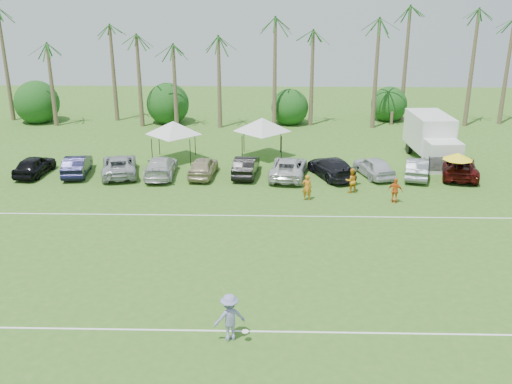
{
  "coord_description": "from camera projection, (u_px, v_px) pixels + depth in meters",
  "views": [
    {
      "loc": [
        4.09,
        -17.25,
        12.86
      ],
      "look_at": [
        3.31,
        13.74,
        1.6
      ],
      "focal_mm": 40.0,
      "sensor_mm": 36.0,
      "label": 1
    }
  ],
  "objects": [
    {
      "name": "bush_tree_3",
      "position": [
        391.0,
        104.0,
        56.34
      ],
      "size": [
        4.0,
        4.0,
        4.0
      ],
      "color": "brown",
      "rests_on": "ground"
    },
    {
      "name": "parked_car_1",
      "position": [
        77.0,
        165.0,
        40.9
      ],
      "size": [
        2.05,
        4.48,
        1.42
      ],
      "primitive_type": "imported",
      "rotation": [
        0.0,
        0.0,
        3.27
      ],
      "color": "black",
      "rests_on": "ground"
    },
    {
      "name": "bush_tree_1",
      "position": [
        169.0,
        103.0,
        56.87
      ],
      "size": [
        4.0,
        4.0,
        4.0
      ],
      "color": "brown",
      "rests_on": "ground"
    },
    {
      "name": "palm_tree_4",
      "position": [
        185.0,
        46.0,
        53.94
      ],
      "size": [
        2.4,
        2.4,
        8.9
      ],
      "color": "brown",
      "rests_on": "ground"
    },
    {
      "name": "parked_car_7",
      "position": [
        331.0,
        167.0,
        40.43
      ],
      "size": [
        3.62,
        5.3,
        1.42
      ],
      "primitive_type": "imported",
      "rotation": [
        0.0,
        0.0,
        3.51
      ],
      "color": "black",
      "rests_on": "ground"
    },
    {
      "name": "frisbee_player",
      "position": [
        230.0,
        317.0,
        21.69
      ],
      "size": [
        1.44,
        1.1,
        1.93
      ],
      "rotation": [
        0.0,
        0.0,
        3.49
      ],
      "color": "#8280B6",
      "rests_on": "ground"
    },
    {
      "name": "parked_car_3",
      "position": [
        161.0,
        166.0,
        40.58
      ],
      "size": [
        2.22,
        5.0,
        1.42
      ],
      "primitive_type": "imported",
      "rotation": [
        0.0,
        0.0,
        3.19
      ],
      "color": "silver",
      "rests_on": "ground"
    },
    {
      "name": "palm_tree_6",
      "position": [
        270.0,
        27.0,
        53.16
      ],
      "size": [
        2.4,
        2.4,
        10.9
      ],
      "color": "brown",
      "rests_on": "ground"
    },
    {
      "name": "ground",
      "position": [
        156.0,
        361.0,
        20.69
      ],
      "size": [
        120.0,
        120.0,
        0.0
      ],
      "primitive_type": "plane",
      "color": "#35611D",
      "rests_on": "ground"
    },
    {
      "name": "palm_tree_2",
      "position": [
        100.0,
        27.0,
        53.54
      ],
      "size": [
        2.4,
        2.4,
        10.9
      ],
      "color": "brown",
      "rests_on": "ground"
    },
    {
      "name": "sideline_player_b",
      "position": [
        351.0,
        181.0,
        37.34
      ],
      "size": [
        0.91,
        0.78,
        1.63
      ],
      "primitive_type": "imported",
      "rotation": [
        0.0,
        0.0,
        3.36
      ],
      "color": "orange",
      "rests_on": "ground"
    },
    {
      "name": "palm_tree_1",
      "position": [
        48.0,
        36.0,
        53.95
      ],
      "size": [
        2.4,
        2.4,
        9.9
      ],
      "color": "brown",
      "rests_on": "ground"
    },
    {
      "name": "sideline_player_a",
      "position": [
        307.0,
        187.0,
        35.99
      ],
      "size": [
        0.65,
        0.46,
        1.68
      ],
      "primitive_type": "imported",
      "rotation": [
        0.0,
        0.0,
        3.05
      ],
      "color": "orange",
      "rests_on": "ground"
    },
    {
      "name": "canopy_tent_right",
      "position": [
        262.0,
        118.0,
        44.16
      ],
      "size": [
        4.6,
        4.6,
        3.72
      ],
      "color": "black",
      "rests_on": "ground"
    },
    {
      "name": "parked_car_10",
      "position": [
        459.0,
        167.0,
        40.56
      ],
      "size": [
        3.37,
        5.5,
        1.42
      ],
      "primitive_type": "imported",
      "rotation": [
        0.0,
        0.0,
        2.93
      ],
      "color": "#460C0B",
      "rests_on": "ground"
    },
    {
      "name": "sideline_player_c",
      "position": [
        395.0,
        191.0,
        35.53
      ],
      "size": [
        1.02,
        0.75,
        1.6
      ],
      "primitive_type": "imported",
      "rotation": [
        0.0,
        0.0,
        2.71
      ],
      "color": "orange",
      "rests_on": "ground"
    },
    {
      "name": "market_umbrella",
      "position": [
        458.0,
        156.0,
        38.34
      ],
      "size": [
        2.04,
        2.04,
        2.27
      ],
      "color": "black",
      "rests_on": "ground"
    },
    {
      "name": "parked_car_9",
      "position": [
        417.0,
        168.0,
        40.34
      ],
      "size": [
        2.54,
        4.56,
        1.42
      ],
      "primitive_type": "imported",
      "rotation": [
        0.0,
        0.0,
        2.89
      ],
      "color": "slate",
      "rests_on": "ground"
    },
    {
      "name": "box_truck",
      "position": [
        432.0,
        137.0,
        43.74
      ],
      "size": [
        2.94,
        6.9,
        3.49
      ],
      "rotation": [
        0.0,
        0.0,
        0.06
      ],
      "color": "white",
      "rests_on": "ground"
    },
    {
      "name": "bush_tree_0",
      "position": [
        41.0,
        102.0,
        57.18
      ],
      "size": [
        4.0,
        4.0,
        4.0
      ],
      "color": "brown",
      "rests_on": "ground"
    },
    {
      "name": "palm_tree_8",
      "position": [
        366.0,
        46.0,
        53.53
      ],
      "size": [
        2.4,
        2.4,
        8.9
      ],
      "color": "brown",
      "rests_on": "ground"
    },
    {
      "name": "parked_car_5",
      "position": [
        246.0,
        166.0,
        40.71
      ],
      "size": [
        1.89,
        4.44,
        1.42
      ],
      "primitive_type": "imported",
      "rotation": [
        0.0,
        0.0,
        3.05
      ],
      "color": "black",
      "rests_on": "ground"
    },
    {
      "name": "palm_tree_10",
      "position": [
        475.0,
        27.0,
        52.7
      ],
      "size": [
        2.4,
        2.4,
        10.9
      ],
      "color": "brown",
      "rests_on": "ground"
    },
    {
      "name": "palm_tree_3",
      "position": [
        142.0,
        17.0,
        53.15
      ],
      "size": [
        2.4,
        2.4,
        11.9
      ],
      "color": "brown",
      "rests_on": "ground"
    },
    {
      "name": "canopy_tent_left",
      "position": [
        173.0,
        121.0,
        43.53
      ],
      "size": [
        4.45,
        4.45,
        3.61
      ],
      "color": "black",
      "rests_on": "ground"
    },
    {
      "name": "field_lines",
      "position": [
        186.0,
        261.0,
        28.21
      ],
      "size": [
        80.0,
        12.1,
        0.01
      ],
      "color": "white",
      "rests_on": "ground"
    },
    {
      "name": "parked_car_4",
      "position": [
        203.0,
        167.0,
        40.53
      ],
      "size": [
        2.04,
        4.31,
        1.42
      ],
      "primitive_type": "imported",
      "rotation": [
        0.0,
        0.0,
        3.06
      ],
      "color": "tan",
      "rests_on": "ground"
    },
    {
      "name": "palm_tree_5",
      "position": [
        227.0,
        36.0,
        53.55
      ],
      "size": [
        2.4,
        2.4,
        9.9
      ],
      "color": "brown",
      "rests_on": "ground"
    },
    {
      "name": "parked_car_8",
      "position": [
        374.0,
        167.0,
        40.55
      ],
      "size": [
        2.8,
        4.49,
        1.42
      ],
      "primitive_type": "imported",
      "rotation": [
        0.0,
        0.0,
        3.43
      ],
      "color": "silver",
      "rests_on": "ground"
    },
    {
      "name": "bush_tree_2",
      "position": [
        290.0,
        104.0,
        56.58
      ],
      "size": [
        4.0,
        4.0,
        4.0
      ],
      "color": "brown",
      "rests_on": "ground"
    },
    {
      "name": "parked_car_0",
      "position": [
        34.0,
        165.0,
        40.84
      ],
      "size": [
        2.03,
        4.31,
        1.42
      ],
      "primitive_type": "imported",
      "rotation": [
        0.0,
        0.0,
        3.06
      ],
      "color": "black",
      "rests_on": "ground"
    },
    {
      "name": "palm_tree_9",
      "position": [
        420.0,
        37.0,
        53.12
      ],
      "size": [
        2.4,
        2.4,
        9.9
      ],
      "color": "brown",
      "rests_on": "ground"
    },
    {
      "name": "parked_car_6",
      "position": [
        288.0,
        168.0,
        40.35
      ],
      "size": [
        3.02,
        5.39,
        1.42
      ],
      "primitive_type": "imported",
      "rotation": [
        0.0,
        0.0,
        3.01
      ],
      "color": "silver",
      "rests_on": "ground"
    },
    {
      "name": "parked_car_2",
      "position": [
        119.0,
        165.0,
        40.9
      ],
      "size": [
        3.5,
        5.54,
        1.42
      ],
      "primitive_type": "imported",
      "rotation": [
        0.0,
        0.0,
        3.38
      ],
      "color": "#A2A5A9",
      "rests_on": "ground"
    },
    {
      "name": "palm_tree_7",
      "position": [
        313.0,
        17.0,
        52.77
      ],
      "size": [
        2.4,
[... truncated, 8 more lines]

